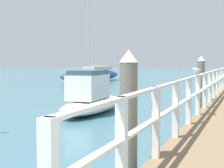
{
  "coord_description": "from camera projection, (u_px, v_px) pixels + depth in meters",
  "views": [
    {
      "loc": [
        0.07,
        -1.45,
        1.91
      ],
      "look_at": [
        -4.15,
        9.44,
        1.12
      ],
      "focal_mm": 57.33,
      "sensor_mm": 36.0,
      "label": 1
    }
  ],
  "objects": [
    {
      "name": "pier_railing",
      "position": [
        207.0,
        85.0,
        12.41
      ],
      "size": [
        0.12,
        21.1,
        1.13
      ],
      "color": "silver",
      "rests_on": "pier_deck"
    },
    {
      "name": "dock_piling_near",
      "position": [
        129.0,
        115.0,
        5.58
      ],
      "size": [
        0.29,
        0.29,
        2.07
      ],
      "color": "#6B6056",
      "rests_on": "ground_plane"
    },
    {
      "name": "dock_piling_far",
      "position": [
        201.0,
        83.0,
        13.7
      ],
      "size": [
        0.29,
        0.29,
        2.07
      ],
      "color": "#6B6056",
      "rests_on": "ground_plane"
    },
    {
      "name": "seagull_foreground",
      "position": [
        196.0,
        70.0,
        9.82
      ],
      "size": [
        0.23,
        0.47,
        0.21
      ],
      "rotation": [
        0.0,
        0.0,
        2.87
      ],
      "color": "white",
      "rests_on": "pier_railing"
    },
    {
      "name": "boat_0",
      "position": [
        92.0,
        75.0,
        31.98
      ],
      "size": [
        3.94,
        8.36,
        9.16
      ],
      "rotation": [
        0.0,
        0.0,
        2.94
      ],
      "color": "navy",
      "rests_on": "ground_plane"
    },
    {
      "name": "boat_4",
      "position": [
        92.0,
        98.0,
        12.97
      ],
      "size": [
        1.76,
        4.78,
        1.55
      ],
      "rotation": [
        0.0,
        0.0,
        3.19
      ],
      "color": "white",
      "rests_on": "ground_plane"
    }
  ]
}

